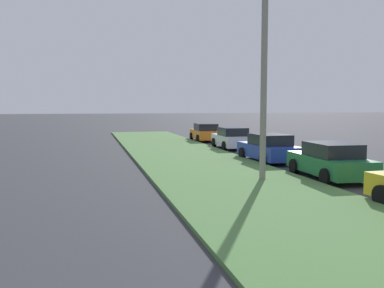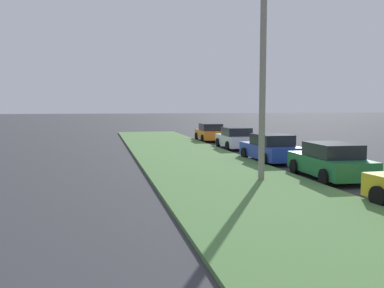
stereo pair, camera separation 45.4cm
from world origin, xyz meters
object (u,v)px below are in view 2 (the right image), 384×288
at_px(parked_car_orange, 210,133).
at_px(parked_car_white, 236,138).
at_px(parked_car_green, 330,162).
at_px(streetlight, 272,67).
at_px(parked_car_blue, 271,148).

bearing_deg(parked_car_orange, parked_car_white, -176.35).
distance_m(parked_car_green, streetlight, 4.52).
relative_size(parked_car_blue, parked_car_orange, 0.99).
height_order(parked_car_blue, streetlight, streetlight).
xyz_separation_m(parked_car_green, parked_car_orange, (18.35, 0.06, 0.00)).
height_order(parked_car_white, parked_car_orange, same).
distance_m(parked_car_white, parked_car_orange, 6.32).
distance_m(parked_car_blue, parked_car_white, 6.76).
distance_m(parked_car_blue, streetlight, 6.97).
distance_m(parked_car_orange, streetlight, 19.04).
relative_size(parked_car_green, parked_car_orange, 1.00).
bearing_deg(parked_car_blue, streetlight, 155.11).
bearing_deg(parked_car_green, streetlight, 96.42).
relative_size(parked_car_green, parked_car_white, 1.00).
bearing_deg(parked_car_orange, parked_car_blue, -178.38).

